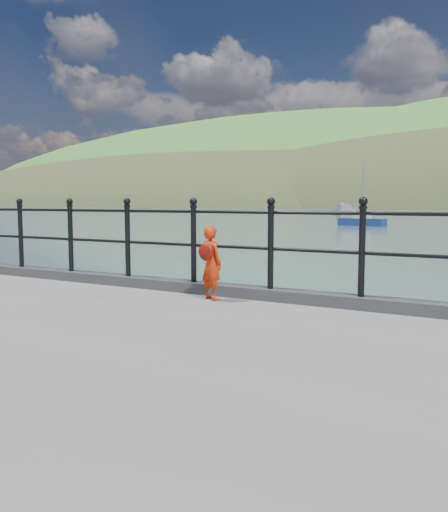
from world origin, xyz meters
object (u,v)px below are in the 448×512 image
Objects in this scene: launch_white at (345,213)px; sailboat_port at (362,222)px; railing at (231,236)px; child at (211,262)px.

launch_white is 0.86× the size of sailboat_port.
child is at bearing -100.82° from railing.
child is 0.15× the size of sailboat_port.
launch_white is (-14.57, 51.79, -0.72)m from railing.
sailboat_port is at bearing 103.47° from railing.
railing is 46.11m from sailboat_port.
launch_white is 8.00m from sailboat_port.
railing is 0.51m from child.
child is 46.46m from sailboat_port.
launch_white is at bearing -52.00° from child.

